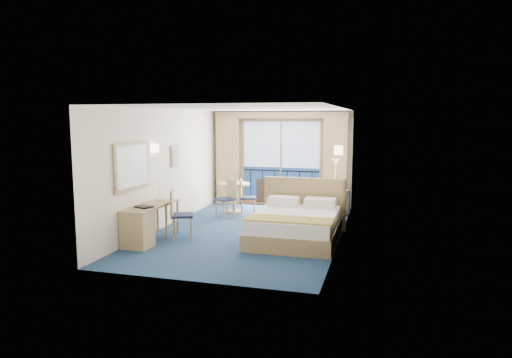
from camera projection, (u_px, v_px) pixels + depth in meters
name	position (u px, v px, depth m)	size (l,w,h in m)	color
floor	(249.00, 231.00, 10.12)	(6.50, 6.50, 0.00)	navy
room_walls	(249.00, 151.00, 9.89)	(4.04, 6.54, 2.72)	silver
balcony_door	(281.00, 166.00, 13.05)	(2.36, 0.03, 2.52)	navy
curtain_left	(228.00, 160.00, 13.30)	(0.65, 0.22, 2.55)	tan
curtain_right	(335.00, 163.00, 12.47)	(0.65, 0.22, 2.55)	tan
pelmet	(280.00, 115.00, 12.74)	(3.80, 0.25, 0.18)	#A38058
mirror	(132.00, 166.00, 9.01)	(0.05, 1.25, 0.95)	#A38058
wall_print	(175.00, 156.00, 10.87)	(0.04, 0.42, 0.52)	#A38058
sconce_left	(155.00, 148.00, 9.82)	(0.18, 0.18, 0.18)	#FFEDB2
sconce_right	(339.00, 150.00, 9.22)	(0.18, 0.18, 0.18)	#FFEDB2
bed	(296.00, 224.00, 9.36)	(1.85, 2.20, 1.16)	#A38058
nightstand	(334.00, 216.00, 10.47)	(0.41, 0.39, 0.54)	tan
phone	(334.00, 203.00, 10.41)	(0.16, 0.13, 0.07)	silver
armchair	(329.00, 202.00, 11.76)	(0.76, 0.79, 0.72)	#4D555D
floor_lamp	(336.00, 172.00, 11.74)	(0.20, 0.20, 1.46)	silver
desk	(140.00, 225.00, 8.91)	(0.54, 1.58, 0.74)	#A38058
desk_chair	(178.00, 211.00, 9.43)	(0.58, 0.57, 1.03)	#1D2543
folder	(144.00, 207.00, 8.99)	(0.32, 0.24, 0.03)	black
desk_lamp	(159.00, 186.00, 9.72)	(0.12, 0.12, 0.43)	silver
round_table	(234.00, 190.00, 12.16)	(0.87, 0.87, 0.78)	#A38058
table_chair_a	(245.00, 195.00, 11.81)	(0.50, 0.49, 0.93)	#1D2543
table_chair_b	(228.00, 196.00, 11.57)	(0.58, 0.58, 0.95)	#1D2543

